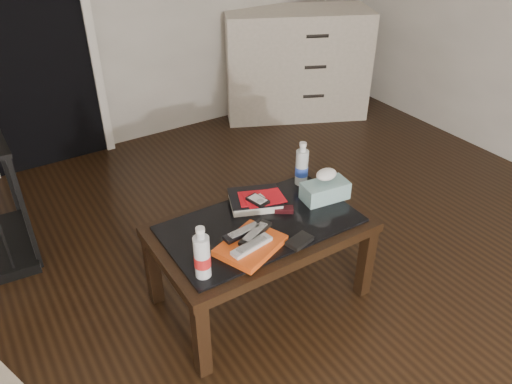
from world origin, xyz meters
The scene contains 16 objects.
ground centered at (0.00, 0.00, 0.00)m, with size 5.00×5.00×0.00m, color black.
doorway centered at (-0.40, 2.47, 1.02)m, with size 0.90×0.08×2.07m.
coffee_table centered at (0.14, 0.45, 0.40)m, with size 1.00×0.60×0.46m.
dresser centered at (1.65, 2.23, 0.45)m, with size 1.30×0.96×0.90m.
magazines centered at (0.00, 0.32, 0.48)m, with size 0.28×0.21×0.03m, color #D14713.
remote_silver centered at (-0.01, 0.29, 0.50)m, with size 0.20×0.05×0.02m, color silver.
remote_black_front centered at (0.05, 0.35, 0.50)m, with size 0.20×0.05×0.02m, color black.
remote_black_back centered at (0.01, 0.39, 0.50)m, with size 0.20×0.05×0.02m, color black.
textbook centered at (0.20, 0.60, 0.48)m, with size 0.25×0.20×0.05m, color black.
dvd_mailers centered at (0.21, 0.57, 0.51)m, with size 0.19×0.14×0.01m, color red.
ipod centered at (0.18, 0.54, 0.52)m, with size 0.06×0.10×0.02m, color black.
flip_phone centered at (0.29, 0.47, 0.47)m, with size 0.09×0.05×0.02m, color black.
wallet centered at (0.21, 0.23, 0.47)m, with size 0.12×0.07×0.02m, color black.
water_bottle_left centered at (-0.25, 0.28, 0.58)m, with size 0.07×0.07×0.24m, color silver.
water_bottle_right centered at (0.51, 0.63, 0.58)m, with size 0.07×0.07×0.24m, color silver.
tissue_box centered at (0.52, 0.45, 0.51)m, with size 0.23×0.12×0.09m, color #226F7D.
Camera 1 is at (-0.88, -1.12, 1.85)m, focal length 35.00 mm.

